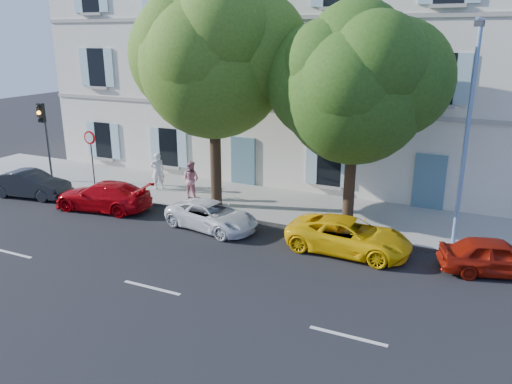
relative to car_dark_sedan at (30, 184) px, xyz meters
The scene contains 16 objects.
ground 10.53m from the car_dark_sedan, ahead, with size 90.00×90.00×0.00m, color black.
sidewalk 11.05m from the car_dark_sedan, 18.51° to the left, with size 36.00×4.50×0.15m, color #A09E96.
kerb 10.57m from the car_dark_sedan, ahead, with size 36.00×0.16×0.16m, color #9E998E.
building 14.97m from the car_dark_sedan, 41.48° to the left, with size 28.00×7.00×12.00m, color silver.
car_dark_sedan is the anchor object (origin of this frame).
car_red_coupe 4.31m from the car_dark_sedan, ahead, with size 1.73×4.26×1.24m, color #B8050C.
car_white_coupe 9.70m from the car_dark_sedan, ahead, with size 1.76×3.81×1.06m, color white.
car_yellow_supercar 15.12m from the car_dark_sedan, ahead, with size 1.98×4.30×1.19m, color yellow.
car_red_hatchback 19.78m from the car_dark_sedan, ahead, with size 1.39×3.45×1.17m, color maroon.
tree_left 10.52m from the car_dark_sedan, 14.32° to the left, with size 5.98×5.98×9.27m.
tree_right 15.43m from the car_dark_sedan, ahead, with size 5.22×5.22×8.05m.
traffic_light 3.22m from the car_dark_sedan, 114.04° to the left, with size 0.33×0.45×3.94m.
road_sign 3.23m from the car_dark_sedan, 45.60° to the left, with size 0.65×0.10×2.79m.
street_lamp 18.91m from the car_dark_sedan, ahead, with size 0.29×1.62×7.60m.
pedestrian_a 5.89m from the car_dark_sedan, 32.98° to the left, with size 0.65×0.42×1.77m, color silver.
pedestrian_b 7.62m from the car_dark_sedan, 20.53° to the left, with size 0.83×0.65×1.72m, color #D38792.
Camera 1 is at (8.49, -14.84, 7.22)m, focal length 35.00 mm.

